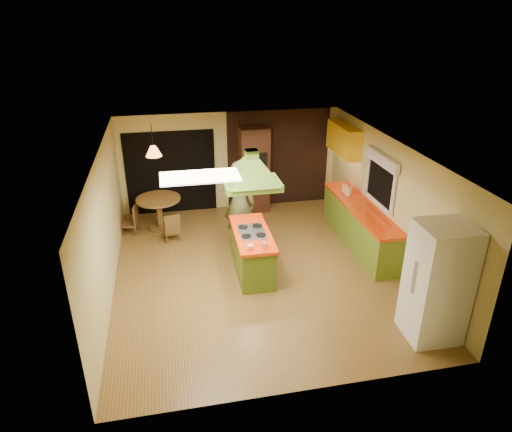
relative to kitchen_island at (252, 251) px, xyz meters
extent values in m
plane|color=olive|center=(0.08, 0.02, -0.44)|extent=(6.50, 6.50, 0.00)
plane|color=beige|center=(0.08, 3.27, 0.81)|extent=(5.50, 0.00, 5.50)
plane|color=beige|center=(0.08, -3.23, 0.81)|extent=(5.50, 0.00, 5.50)
plane|color=beige|center=(-2.67, 0.02, 0.81)|extent=(0.00, 6.50, 6.50)
plane|color=beige|center=(2.83, 0.02, 0.81)|extent=(0.00, 6.50, 6.50)
plane|color=silver|center=(0.08, 0.02, 2.06)|extent=(6.50, 6.50, 0.00)
cube|color=#381E14|center=(1.33, 3.25, 0.81)|extent=(2.64, 0.03, 2.50)
cube|color=black|center=(-1.42, 3.25, 0.61)|extent=(2.20, 0.03, 2.10)
cube|color=olive|center=(2.53, 0.62, -0.01)|extent=(0.58, 3.00, 0.86)
cube|color=#E53807|center=(2.53, 0.62, 0.45)|extent=(0.62, 3.05, 0.06)
cube|color=yellow|center=(2.65, 2.22, 1.51)|extent=(0.34, 1.40, 0.70)
cube|color=black|center=(2.80, 0.42, 1.11)|extent=(0.03, 1.16, 0.96)
cube|color=white|center=(2.75, 0.42, 1.58)|extent=(0.10, 1.35, 0.22)
cube|color=white|center=(-1.02, -1.18, 2.05)|extent=(1.20, 0.60, 0.03)
cube|color=#526F1B|center=(0.00, 0.00, -0.04)|extent=(0.67, 1.65, 0.80)
cube|color=#F93708|center=(0.00, 0.00, 0.39)|extent=(0.72, 1.73, 0.06)
cube|color=silver|center=(0.00, 0.00, 0.43)|extent=(0.51, 0.73, 0.02)
cube|color=#54791E|center=(0.00, 0.00, 1.41)|extent=(1.04, 0.75, 0.12)
pyramid|color=#54791E|center=(0.00, 0.00, 1.92)|extent=(1.04, 0.75, 0.45)
cube|color=#54791E|center=(0.00, 0.00, 1.99)|extent=(0.22, 0.22, 0.14)
imported|color=#49542C|center=(-0.05, 1.21, 0.52)|extent=(0.83, 0.70, 1.92)
cube|color=white|center=(2.42, -2.47, 0.54)|extent=(0.82, 0.78, 1.95)
cube|color=#482517|center=(0.62, 2.97, 0.64)|extent=(0.74, 0.61, 2.16)
cube|color=black|center=(0.62, 2.67, 0.94)|extent=(0.56, 0.05, 0.45)
cube|color=black|center=(0.62, 2.67, 0.44)|extent=(0.56, 0.05, 0.45)
cylinder|color=brown|center=(-1.77, 2.33, 0.31)|extent=(1.03, 1.03, 0.05)
cylinder|color=brown|center=(-1.77, 2.33, -0.05)|extent=(0.14, 0.14, 0.72)
cylinder|color=brown|center=(-1.77, 2.33, -0.41)|extent=(0.58, 0.58, 0.05)
cone|color=#FF9E3F|center=(-1.77, 2.33, 1.46)|extent=(0.45, 0.45, 0.23)
cylinder|color=beige|center=(2.48, 1.33, 0.58)|extent=(0.17, 0.17, 0.20)
cylinder|color=#FFF0CD|center=(2.48, 1.27, 0.58)|extent=(0.16, 0.16, 0.19)
cylinder|color=beige|center=(2.48, 1.50, 0.57)|extent=(0.18, 0.18, 0.18)
camera|label=1|loc=(-1.48, -7.70, 4.39)|focal=32.00mm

